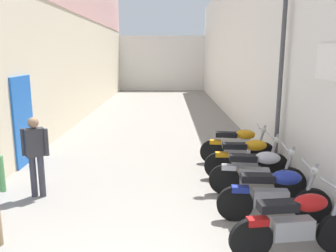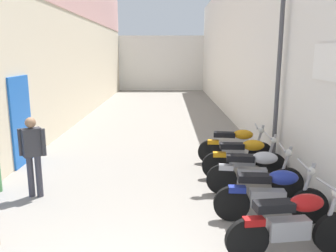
% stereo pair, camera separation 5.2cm
% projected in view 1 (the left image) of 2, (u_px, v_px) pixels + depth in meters
% --- Properties ---
extents(ground_plane, '(39.23, 39.23, 0.00)m').
position_uv_depth(ground_plane, '(155.00, 129.00, 12.65)').
color(ground_plane, gray).
extents(building_left, '(0.45, 23.23, 7.63)m').
position_uv_depth(building_left, '(73.00, 25.00, 13.76)').
color(building_left, beige).
rests_on(building_left, ground).
extents(building_right, '(0.45, 23.23, 5.92)m').
position_uv_depth(building_right, '(238.00, 48.00, 13.99)').
color(building_right, silver).
rests_on(building_right, ground).
extents(building_far_end, '(9.28, 2.00, 4.02)m').
position_uv_depth(building_far_end, '(161.00, 63.00, 26.53)').
color(building_far_end, silver).
rests_on(building_far_end, ground).
extents(motorcycle_nearest, '(1.84, 0.58, 1.04)m').
position_uv_depth(motorcycle_nearest, '(296.00, 223.00, 4.64)').
color(motorcycle_nearest, black).
rests_on(motorcycle_nearest, ground).
extents(motorcycle_second, '(1.85, 0.58, 1.04)m').
position_uv_depth(motorcycle_second, '(274.00, 193.00, 5.60)').
color(motorcycle_second, black).
rests_on(motorcycle_second, ground).
extents(motorcycle_third, '(1.84, 0.58, 1.04)m').
position_uv_depth(motorcycle_third, '(257.00, 171.00, 6.65)').
color(motorcycle_third, black).
rests_on(motorcycle_third, ground).
extents(motorcycle_fourth, '(1.85, 0.58, 1.04)m').
position_uv_depth(motorcycle_fourth, '(247.00, 157.00, 7.54)').
color(motorcycle_fourth, black).
rests_on(motorcycle_fourth, ground).
extents(motorcycle_fifth, '(1.84, 0.58, 1.04)m').
position_uv_depth(motorcycle_fifth, '(237.00, 145.00, 8.55)').
color(motorcycle_fifth, black).
rests_on(motorcycle_fifth, ground).
extents(pedestrian_mid_alley, '(0.52, 0.35, 1.57)m').
position_uv_depth(pedestrian_mid_alley, '(35.00, 151.00, 6.53)').
color(pedestrian_mid_alley, '#383842').
rests_on(pedestrian_mid_alley, ground).
extents(street_lamp, '(0.79, 0.18, 4.76)m').
position_uv_depth(street_lamp, '(278.00, 51.00, 7.60)').
color(street_lamp, '#47474C').
rests_on(street_lamp, ground).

